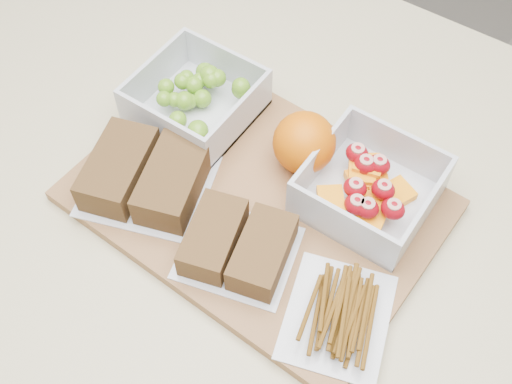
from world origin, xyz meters
TOP-DOWN VIEW (x-y plane):
  - counter at (0.00, 0.00)m, footprint 1.20×0.90m
  - cutting_board at (-0.01, 0.01)m, footprint 0.43×0.32m
  - grape_container at (-0.15, 0.08)m, footprint 0.14×0.14m
  - fruit_container at (0.10, 0.08)m, footprint 0.14×0.14m
  - orange at (0.00, 0.08)m, footprint 0.08×0.08m
  - sandwich_bag_left at (-0.13, -0.06)m, footprint 0.18×0.17m
  - sandwich_bag_center at (0.01, -0.07)m, footprint 0.15×0.14m
  - pretzel_bag at (0.15, -0.07)m, footprint 0.14×0.16m

SIDE VIEW (x-z plane):
  - counter at x=0.00m, z-range 0.00..0.90m
  - cutting_board at x=-0.01m, z-range 0.90..0.92m
  - pretzel_bag at x=0.15m, z-range 0.92..0.95m
  - sandwich_bag_center at x=0.01m, z-range 0.92..0.95m
  - sandwich_bag_left at x=-0.13m, z-range 0.92..0.96m
  - fruit_container at x=0.10m, z-range 0.91..0.97m
  - grape_container at x=-0.15m, z-range 0.91..0.97m
  - orange at x=0.00m, z-range 0.92..0.99m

